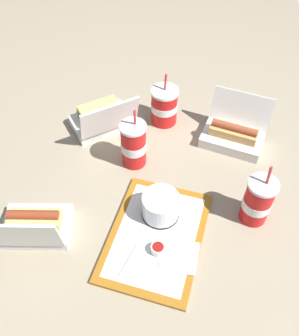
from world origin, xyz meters
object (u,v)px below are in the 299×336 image
Objects in this scene: clamshell_hotdog_center at (35,225)px; soda_cup_right at (163,106)px; soda_cup_center at (258,201)px; cake_container at (161,207)px; ketchup_cup at (158,249)px; plastic_fork at (131,260)px; clamshell_hotdog_front at (233,134)px; clamshell_sandwich_back at (102,118)px; food_tray at (156,237)px; soda_cup_corner at (134,145)px.

soda_cup_right is at bearing -25.79° from clamshell_hotdog_center.
soda_cup_right is (0.37, 0.34, -0.01)m from soda_cup_center.
soda_cup_center is at bearing -78.35° from cake_container.
ketchup_cup is 0.08m from plastic_fork.
cake_container is 0.36m from clamshell_hotdog_center.
cake_container is 0.56× the size of soda_cup_right.
clamshell_hotdog_front is 0.86× the size of clamshell_sandwich_back.
food_tray is at bearing -146.03° from clamshell_sandwich_back.
clamshell_hotdog_front reaches higher than ketchup_cup.
soda_cup_center is at bearing -109.97° from soda_cup_corner.
cake_container is at bearing 101.65° from soda_cup_center.
cake_container reaches higher than food_tray.
clamshell_hotdog_center is at bearing 96.25° from plastic_fork.
clamshell_sandwich_back is at bearing 37.53° from plastic_fork.
clamshell_sandwich_back is at bearing 39.21° from cake_container.
soda_cup_corner reaches higher than cake_container.
clamshell_hotdog_center is 1.09× the size of soda_cup_right.
food_tray is 0.09m from cake_container.
soda_cup_center is at bearing -117.49° from clamshell_sandwich_back.
soda_cup_corner is (0.14, 0.40, 0.00)m from soda_cup_center.
clamshell_sandwich_back reaches higher than cake_container.
clamshell_hotdog_center reaches higher than plastic_fork.
soda_cup_corner is (-0.22, 0.06, 0.01)m from soda_cup_right.
cake_container is (0.07, 0.00, 0.04)m from food_tray.
clamshell_hotdog_center is at bearing 172.95° from clamshell_sandwich_back.
food_tray is 0.31m from soda_cup_center.
clamshell_hotdog_front is 0.27m from soda_cup_right.
clamshell_sandwich_back is (0.51, 0.23, 0.03)m from plastic_fork.
ketchup_cup is 0.15× the size of clamshell_sandwich_back.
clamshell_hotdog_center is at bearing 147.54° from soda_cup_corner.
clamshell_sandwich_back reaches higher than ketchup_cup.
food_tray is 1.78× the size of soda_cup_center.
cake_container reaches higher than plastic_fork.
clamshell_sandwich_back is 1.25× the size of clamshell_hotdog_center.
soda_cup_corner reaches higher than clamshell_hotdog_center.
cake_container is 0.51× the size of clamshell_hotdog_center.
soda_cup_center is 1.09× the size of soda_cup_right.
cake_container is at bearing -69.01° from clamshell_hotdog_center.
plastic_fork is (-0.04, 0.07, -0.01)m from ketchup_cup.
food_tray is 0.31m from soda_cup_corner.
clamshell_hotdog_front is at bearing -47.12° from clamshell_hotdog_center.
clamshell_hotdog_front is at bearing 14.77° from soda_cup_center.
clamshell_hotdog_center is 0.97× the size of soda_cup_corner.
soda_cup_corner is at bearing 32.43° from cake_container.
soda_cup_corner reaches higher than soda_cup_right.
clamshell_hotdog_front is 0.47m from clamshell_sandwich_back.
soda_cup_right is at bearing -14.44° from soda_cup_corner.
ketchup_cup is at bearing -171.07° from soda_cup_right.
food_tray is 3.55× the size of plastic_fork.
soda_cup_center is 0.97× the size of soda_cup_corner.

